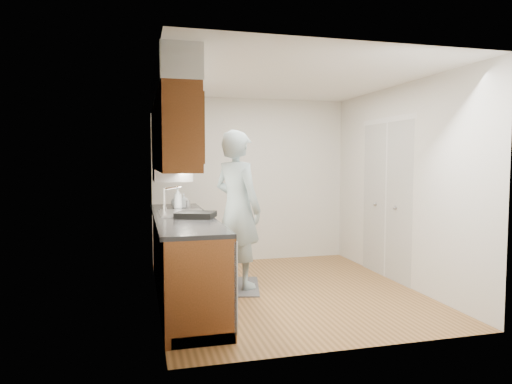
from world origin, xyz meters
TOP-DOWN VIEW (x-y plane):
  - floor at (0.00, 0.00)m, footprint 3.50×3.50m
  - ceiling at (0.00, 0.00)m, footprint 3.50×3.50m
  - wall_left at (-1.50, 0.00)m, footprint 0.02×3.50m
  - wall_right at (1.50, 0.00)m, footprint 0.02×3.50m
  - wall_back at (0.00, 1.75)m, footprint 3.00×0.02m
  - counter at (-1.20, -0.00)m, footprint 0.64×2.80m
  - upper_cabinets at (-1.33, 0.05)m, footprint 0.47×2.80m
  - closet_door at (1.49, 0.30)m, footprint 0.02×1.22m
  - floor_mat at (-0.53, 0.29)m, footprint 0.69×0.96m
  - person at (-0.53, 0.29)m, footprint 0.84×0.91m
  - soap_bottle_a at (-1.21, 0.66)m, footprint 0.15×0.15m
  - soap_bottle_b at (-1.12, 0.91)m, footprint 0.11×0.11m
  - soap_bottle_c at (-1.21, 0.92)m, footprint 0.21×0.21m
  - steel_can at (-1.08, 0.71)m, footprint 0.06×0.06m
  - dish_rack at (-1.10, -0.22)m, footprint 0.49×0.46m

SIDE VIEW (x-z plane):
  - floor at x=0.00m, z-range 0.00..0.00m
  - floor_mat at x=-0.53m, z-range 0.00..0.02m
  - counter at x=-1.20m, z-range -0.16..1.14m
  - dish_rack at x=-1.10m, z-range 0.94..1.00m
  - steel_can at x=-1.08m, z-range 0.94..1.05m
  - closet_door at x=1.49m, z-range 0.00..2.05m
  - soap_bottle_b at x=-1.12m, z-range 0.94..1.12m
  - soap_bottle_c at x=-1.21m, z-range 0.94..1.13m
  - soap_bottle_a at x=-1.21m, z-range 0.94..1.22m
  - person at x=-0.53m, z-range 0.02..2.17m
  - wall_left at x=-1.50m, z-range 0.00..2.50m
  - wall_right at x=1.50m, z-range 0.00..2.50m
  - wall_back at x=0.00m, z-range 0.00..2.50m
  - upper_cabinets at x=-1.33m, z-range 1.34..2.55m
  - ceiling at x=0.00m, z-range 2.50..2.50m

